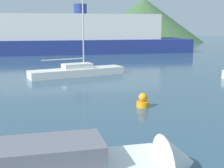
{
  "coord_description": "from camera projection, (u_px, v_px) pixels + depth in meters",
  "views": [
    {
      "loc": [
        -1.3,
        -3.62,
        4.6
      ],
      "look_at": [
        -0.7,
        14.0,
        1.2
      ],
      "focal_mm": 50.0,
      "sensor_mm": 36.0,
      "label": 1
    }
  ],
  "objects": [
    {
      "name": "hill_central",
      "position": [
        144.0,
        20.0,
        82.94
      ],
      "size": [
        31.36,
        31.36,
        11.24
      ],
      "color": "#3D6038",
      "rests_on": "ground_plane"
    },
    {
      "name": "sailboat_inner",
      "position": [
        77.0,
        71.0,
        28.11
      ],
      "size": [
        8.6,
        5.4,
        7.52
      ],
      "rotation": [
        0.0,
        0.0,
        0.45
      ],
      "color": "white",
      "rests_on": "ground_plane"
    },
    {
      "name": "buoy_marker",
      "position": [
        143.0,
        101.0,
        17.5
      ],
      "size": [
        0.71,
        0.71,
        0.81
      ],
      "color": "orange",
      "rests_on": "ground_plane"
    },
    {
      "name": "ferry_distant",
      "position": [
        81.0,
        36.0,
        50.53
      ],
      "size": [
        36.48,
        14.17,
        7.75
      ],
      "rotation": [
        0.0,
        0.0,
        0.17
      ],
      "color": "navy",
      "rests_on": "ground_plane"
    },
    {
      "name": "hill_west",
      "position": [
        17.0,
        29.0,
        80.08
      ],
      "size": [
        52.53,
        52.53,
        6.59
      ],
      "color": "#4C6647",
      "rests_on": "ground_plane"
    }
  ]
}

